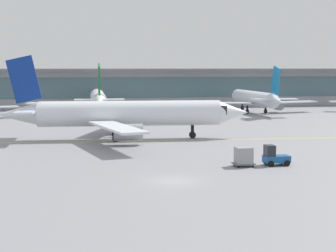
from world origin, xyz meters
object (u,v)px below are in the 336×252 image
gate_airplane_2 (98,99)px  gate_airplane_3 (254,99)px  taxiing_regional_jet (127,114)px  baggage_tug (274,157)px  cargo_dolly_lead (244,156)px

gate_airplane_2 → gate_airplane_3: (33.89, -3.04, -0.14)m
taxiing_regional_jet → baggage_tug: 26.70m
gate_airplane_3 → gate_airplane_2: bearing=85.2°
gate_airplane_2 → baggage_tug: bearing=-165.9°
gate_airplane_3 → taxiing_regional_jet: size_ratio=0.88×
gate_airplane_2 → baggage_tug: gate_airplane_2 is taller
taxiing_regional_jet → gate_airplane_2: bearing=95.8°
gate_airplane_2 → baggage_tug: size_ratio=12.35×
baggage_tug → cargo_dolly_lead: (-3.27, 0.05, 0.16)m
baggage_tug → cargo_dolly_lead: size_ratio=1.23×
baggage_tug → cargo_dolly_lead: 3.27m
gate_airplane_3 → cargo_dolly_lead: size_ratio=14.55×
gate_airplane_2 → cargo_dolly_lead: 67.00m
taxiing_regional_jet → baggage_tug: size_ratio=13.33×
gate_airplane_2 → gate_airplane_3: size_ratio=1.05×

